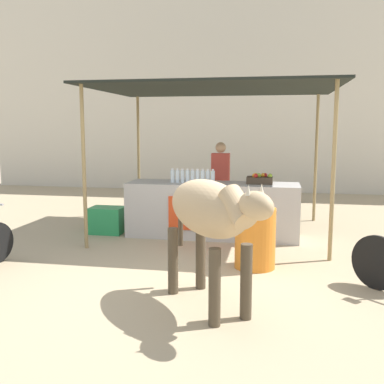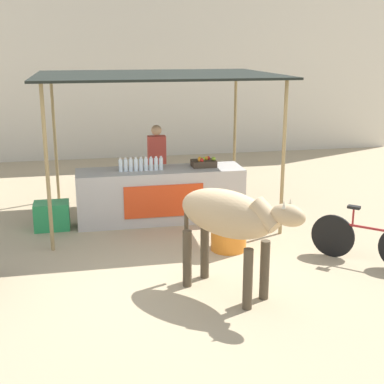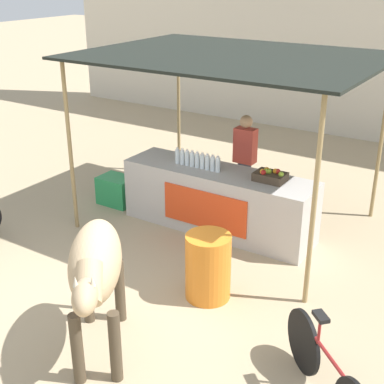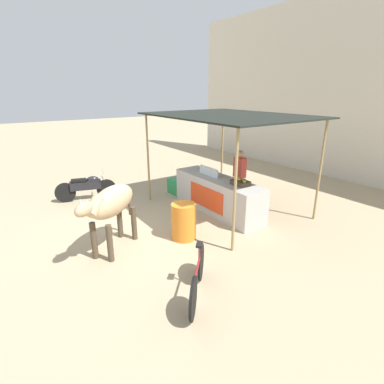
{
  "view_description": "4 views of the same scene",
  "coord_description": "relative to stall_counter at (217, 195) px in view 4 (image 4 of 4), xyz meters",
  "views": [
    {
      "loc": [
        1.07,
        -5.55,
        1.93
      ],
      "look_at": [
        -0.11,
        0.78,
        1.0
      ],
      "focal_mm": 42.0,
      "sensor_mm": 36.0,
      "label": 1
    },
    {
      "loc": [
        -1.33,
        -7.09,
        3.13
      ],
      "look_at": [
        0.43,
        1.45,
        0.71
      ],
      "focal_mm": 50.0,
      "sensor_mm": 36.0,
      "label": 2
    },
    {
      "loc": [
        3.69,
        -4.3,
        3.78
      ],
      "look_at": [
        0.21,
        1.13,
        1.05
      ],
      "focal_mm": 50.0,
      "sensor_mm": 36.0,
      "label": 3
    },
    {
      "loc": [
        6.01,
        -2.85,
        3.24
      ],
      "look_at": [
        0.33,
        1.11,
        0.87
      ],
      "focal_mm": 28.0,
      "sensor_mm": 36.0,
      "label": 4
    }
  ],
  "objects": [
    {
      "name": "vendor_behind_counter",
      "position": [
        0.05,
        0.75,
        0.37
      ],
      "size": [
        0.34,
        0.22,
        1.65
      ],
      "color": "#383842",
      "rests_on": "ground"
    },
    {
      "name": "ground_plane",
      "position": [
        0.0,
        -2.2,
        -0.48
      ],
      "size": [
        60.0,
        60.0,
        0.0
      ],
      "primitive_type": "plane",
      "color": "tan"
    },
    {
      "name": "water_barrel",
      "position": [
        0.83,
        -1.67,
        -0.06
      ],
      "size": [
        0.56,
        0.56,
        0.84
      ],
      "primitive_type": "cylinder",
      "color": "orange",
      "rests_on": "ground"
    },
    {
      "name": "building_wall_far",
      "position": [
        0.0,
        6.07,
        2.79
      ],
      "size": [
        16.0,
        0.5,
        6.55
      ],
      "primitive_type": "cube",
      "color": "beige",
      "rests_on": "ground"
    },
    {
      "name": "water_bottle_row",
      "position": [
        -0.35,
        -0.05,
        0.59
      ],
      "size": [
        0.79,
        0.07,
        0.25
      ],
      "color": "silver",
      "rests_on": "stall_counter"
    },
    {
      "name": "stall_counter",
      "position": [
        0.0,
        0.0,
        0.0
      ],
      "size": [
        3.0,
        0.82,
        0.96
      ],
      "color": "#B2ADA8",
      "rests_on": "ground"
    },
    {
      "name": "fruit_crate",
      "position": [
        0.81,
        0.05,
        0.55
      ],
      "size": [
        0.44,
        0.32,
        0.18
      ],
      "color": "#3F3326",
      "rests_on": "stall_counter"
    },
    {
      "name": "cooler_box",
      "position": [
        -1.94,
        -0.1,
        -0.24
      ],
      "size": [
        0.6,
        0.44,
        0.48
      ],
      "primitive_type": "cube",
      "color": "#268C4C",
      "rests_on": "ground"
    },
    {
      "name": "cow",
      "position": [
        0.41,
        -3.16,
        0.55
      ],
      "size": [
        1.39,
        1.67,
        1.44
      ],
      "color": "tan",
      "rests_on": "ground"
    },
    {
      "name": "stall_awning",
      "position": [
        0.0,
        0.3,
        2.04
      ],
      "size": [
        4.2,
        3.2,
        2.63
      ],
      "color": "black",
      "rests_on": "ground"
    },
    {
      "name": "bicycle_leaning",
      "position": [
        2.65,
        -2.6,
        -0.13
      ],
      "size": [
        1.24,
        1.16,
        0.85
      ],
      "color": "black",
      "rests_on": "ground"
    },
    {
      "name": "motorcycle_parked",
      "position": [
        -2.99,
        -2.72,
        -0.05
      ],
      "size": [
        0.72,
        1.75,
        0.9
      ],
      "color": "black",
      "rests_on": "ground"
    }
  ]
}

